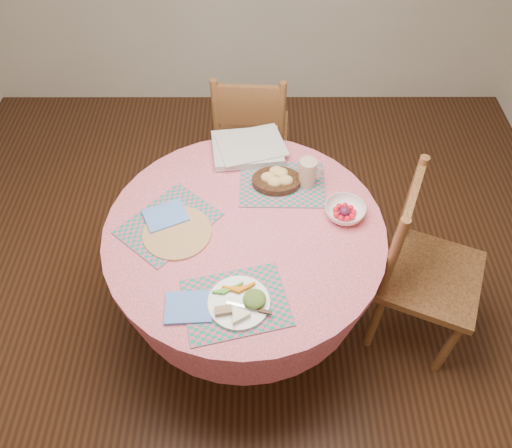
# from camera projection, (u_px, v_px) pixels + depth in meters

# --- Properties ---
(ground) EXTENTS (4.00, 4.00, 0.00)m
(ground) POSITION_uv_depth(u_px,v_px,m) (247.00, 315.00, 2.75)
(ground) COLOR #331C0F
(ground) RESTS_ON ground
(room_envelope) EXTENTS (4.01, 4.01, 2.71)m
(room_envelope) POSITION_uv_depth(u_px,v_px,m) (239.00, 16.00, 1.44)
(room_envelope) COLOR silver
(room_envelope) RESTS_ON ground
(dining_table) EXTENTS (1.24, 1.24, 0.75)m
(dining_table) POSITION_uv_depth(u_px,v_px,m) (245.00, 255.00, 2.33)
(dining_table) COLOR #E76C82
(dining_table) RESTS_ON ground
(chair_right) EXTENTS (0.59, 0.60, 1.00)m
(chair_right) POSITION_uv_depth(u_px,v_px,m) (422.00, 267.00, 2.33)
(chair_right) COLOR brown
(chair_right) RESTS_ON ground
(chair_back) EXTENTS (0.46, 0.45, 0.95)m
(chair_back) POSITION_uv_depth(u_px,v_px,m) (251.00, 133.00, 2.98)
(chair_back) COLOR brown
(chair_back) RESTS_ON ground
(placemat_front) EXTENTS (0.46, 0.38, 0.01)m
(placemat_front) POSITION_uv_depth(u_px,v_px,m) (236.00, 303.00, 1.94)
(placemat_front) COLOR #157A62
(placemat_front) RESTS_ON dining_table
(placemat_left) EXTENTS (0.49, 0.50, 0.01)m
(placemat_left) POSITION_uv_depth(u_px,v_px,m) (169.00, 223.00, 2.19)
(placemat_left) COLOR #157A62
(placemat_left) RESTS_ON dining_table
(placemat_back) EXTENTS (0.40, 0.31, 0.01)m
(placemat_back) POSITION_uv_depth(u_px,v_px,m) (282.00, 184.00, 2.35)
(placemat_back) COLOR #157A62
(placemat_back) RESTS_ON dining_table
(wicker_trivet) EXTENTS (0.30, 0.30, 0.01)m
(wicker_trivet) POSITION_uv_depth(u_px,v_px,m) (177.00, 233.00, 2.16)
(wicker_trivet) COLOR olive
(wicker_trivet) RESTS_ON dining_table
(napkin_near) EXTENTS (0.19, 0.15, 0.01)m
(napkin_near) POSITION_uv_depth(u_px,v_px,m) (189.00, 307.00, 1.92)
(napkin_near) COLOR #5280D4
(napkin_near) RESTS_ON dining_table
(napkin_far) EXTENTS (0.22, 0.20, 0.01)m
(napkin_far) POSITION_uv_depth(u_px,v_px,m) (166.00, 216.00, 2.21)
(napkin_far) COLOR #5280D4
(napkin_far) RESTS_ON placemat_left
(dinner_plate) EXTENTS (0.24, 0.25, 0.05)m
(dinner_plate) POSITION_uv_depth(u_px,v_px,m) (241.00, 303.00, 1.91)
(dinner_plate) COLOR white
(dinner_plate) RESTS_ON placemat_front
(bread_bowl) EXTENTS (0.23, 0.23, 0.08)m
(bread_bowl) POSITION_uv_depth(u_px,v_px,m) (277.00, 179.00, 2.33)
(bread_bowl) COLOR black
(bread_bowl) RESTS_ON placemat_back
(latte_mug) EXTENTS (0.12, 0.08, 0.14)m
(latte_mug) POSITION_uv_depth(u_px,v_px,m) (308.00, 173.00, 2.29)
(latte_mug) COLOR tan
(latte_mug) RESTS_ON placemat_back
(fruit_bowl) EXTENTS (0.22, 0.22, 0.06)m
(fruit_bowl) POSITION_uv_depth(u_px,v_px,m) (345.00, 211.00, 2.21)
(fruit_bowl) COLOR white
(fruit_bowl) RESTS_ON dining_table
(newspaper_stack) EXTENTS (0.39, 0.33, 0.04)m
(newspaper_stack) POSITION_uv_depth(u_px,v_px,m) (248.00, 148.00, 2.48)
(newspaper_stack) COLOR silver
(newspaper_stack) RESTS_ON dining_table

